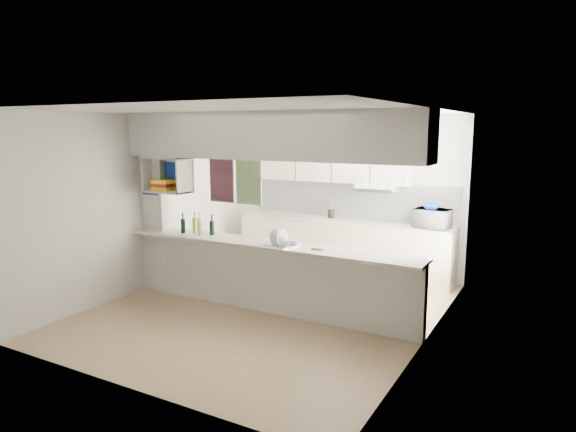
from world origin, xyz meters
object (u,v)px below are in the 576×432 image
Objects in this scene: bowl at (432,207)px; microwave at (433,218)px; dish_rack at (281,239)px; wine_bottles at (197,226)px.

microwave is at bearing 58.74° from bowl.
dish_rack is (-1.38, -2.11, -0.23)m from bowl.
microwave is 3.48m from wine_bottles.
bowl is 0.53× the size of wine_bottles.
bowl is 3.45m from wine_bottles.
bowl reaches higher than wine_bottles.
wine_bottles is (-1.39, 0.06, 0.03)m from dish_rack.
wine_bottles is at bearing -143.48° from bowl.
wine_bottles reaches higher than dish_rack.
bowl reaches higher than microwave.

